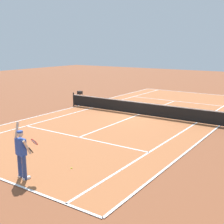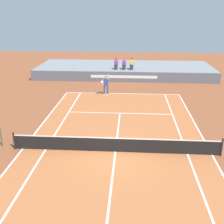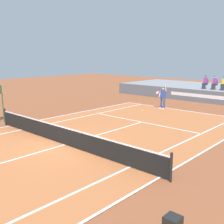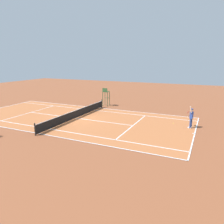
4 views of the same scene
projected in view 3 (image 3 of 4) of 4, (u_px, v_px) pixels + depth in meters
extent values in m
plane|color=brown|center=(64.00, 145.00, 13.48)|extent=(80.00, 80.00, 0.00)
cube|color=#B76638|center=(64.00, 145.00, 13.48)|extent=(10.98, 23.78, 0.02)
cube|color=white|center=(183.00, 110.00, 22.07)|extent=(10.98, 0.10, 0.01)
cube|color=white|center=(9.00, 126.00, 17.11)|extent=(0.10, 23.78, 0.01)
cube|color=white|center=(159.00, 177.00, 9.84)|extent=(0.10, 23.78, 0.01)
cube|color=white|center=(21.00, 130.00, 16.19)|extent=(0.10, 23.78, 0.01)
cube|color=white|center=(129.00, 167.00, 10.76)|extent=(0.10, 23.78, 0.01)
cube|color=white|center=(142.00, 122.00, 18.10)|extent=(8.22, 0.10, 0.01)
cube|color=white|center=(64.00, 145.00, 13.47)|extent=(0.10, 12.80, 0.01)
cube|color=white|center=(182.00, 110.00, 22.00)|extent=(0.10, 0.20, 0.01)
cylinder|color=black|center=(5.00, 117.00, 17.30)|extent=(0.10, 0.10, 1.07)
cylinder|color=black|center=(171.00, 167.00, 9.44)|extent=(0.10, 0.10, 1.07)
cube|color=black|center=(64.00, 136.00, 13.38)|extent=(11.78, 0.02, 0.84)
cube|color=white|center=(64.00, 127.00, 13.30)|extent=(11.78, 0.03, 0.06)
cube|color=#565B66|center=(208.00, 97.00, 25.32)|extent=(21.38, 0.24, 1.16)
cube|color=silver|center=(207.00, 97.00, 25.22)|extent=(7.48, 0.01, 0.32)
cube|color=gray|center=(224.00, 93.00, 28.18)|extent=(21.38, 7.65, 1.16)
cube|color=#474C56|center=(205.00, 84.00, 26.82)|extent=(0.44, 0.44, 0.06)
cube|color=#474C56|center=(206.00, 82.00, 26.91)|extent=(0.44, 0.06, 0.44)
cylinder|color=#4C4C51|center=(206.00, 87.00, 26.64)|extent=(0.04, 0.04, 0.38)
cylinder|color=#4C4C51|center=(203.00, 87.00, 26.87)|extent=(0.04, 0.04, 0.38)
cube|color=#2D2D33|center=(205.00, 84.00, 26.73)|extent=(0.34, 0.44, 0.16)
cube|color=#2D2D33|center=(204.00, 87.00, 26.64)|extent=(0.30, 0.14, 0.44)
cube|color=purple|center=(206.00, 81.00, 26.79)|extent=(0.36, 0.22, 0.52)
sphere|color=#A37556|center=(206.00, 77.00, 26.71)|extent=(0.20, 0.20, 0.20)
cylinder|color=black|center=(206.00, 76.00, 26.69)|extent=(0.19, 0.19, 0.05)
cube|color=#474C56|center=(214.00, 85.00, 26.20)|extent=(0.44, 0.44, 0.06)
cube|color=#474C56|center=(216.00, 82.00, 26.29)|extent=(0.44, 0.06, 0.44)
cylinder|color=#4C4C51|center=(216.00, 88.00, 26.02)|extent=(0.04, 0.04, 0.38)
cylinder|color=#4C4C51|center=(212.00, 87.00, 26.25)|extent=(0.04, 0.04, 0.38)
cube|color=#2D2D33|center=(214.00, 84.00, 26.11)|extent=(0.34, 0.44, 0.16)
cube|color=#2D2D33|center=(213.00, 87.00, 26.02)|extent=(0.30, 0.14, 0.44)
cube|color=purple|center=(215.00, 81.00, 26.17)|extent=(0.36, 0.22, 0.52)
sphere|color=tan|center=(215.00, 77.00, 26.09)|extent=(0.20, 0.20, 0.20)
cylinder|color=#2D4CA8|center=(215.00, 76.00, 26.08)|extent=(0.19, 0.19, 0.05)
cube|color=#474C56|center=(224.00, 86.00, 25.62)|extent=(0.44, 0.44, 0.06)
cylinder|color=#4C4C51|center=(221.00, 88.00, 25.67)|extent=(0.04, 0.04, 0.38)
cube|color=#2D2D33|center=(223.00, 85.00, 25.53)|extent=(0.34, 0.44, 0.16)
cube|color=#2D2D33|center=(222.00, 88.00, 25.44)|extent=(0.30, 0.14, 0.44)
cube|color=yellow|center=(224.00, 82.00, 25.59)|extent=(0.36, 0.22, 0.52)
cylinder|color=navy|center=(164.00, 104.00, 22.54)|extent=(0.15, 0.15, 0.92)
cylinder|color=navy|center=(161.00, 103.00, 22.79)|extent=(0.15, 0.15, 0.92)
cube|color=white|center=(164.00, 109.00, 22.58)|extent=(0.17, 0.30, 0.10)
cube|color=white|center=(161.00, 108.00, 22.83)|extent=(0.17, 0.30, 0.10)
cube|color=#2D4CA8|center=(163.00, 94.00, 22.51)|extent=(0.44, 0.31, 0.60)
sphere|color=beige|center=(163.00, 89.00, 22.42)|extent=(0.22, 0.22, 0.22)
cylinder|color=#2D4CA8|center=(163.00, 87.00, 22.40)|extent=(0.21, 0.21, 0.06)
cylinder|color=beige|center=(166.00, 88.00, 22.18)|extent=(0.13, 0.23, 0.61)
cylinder|color=beige|center=(160.00, 94.00, 22.65)|extent=(0.15, 0.34, 0.56)
cylinder|color=black|center=(159.00, 95.00, 22.63)|extent=(0.07, 0.19, 0.25)
torus|color=red|center=(157.00, 92.00, 22.45)|extent=(0.33, 0.24, 0.26)
cylinder|color=silver|center=(157.00, 92.00, 22.45)|extent=(0.29, 0.20, 0.22)
sphere|color=#D1E533|center=(142.00, 110.00, 22.13)|extent=(0.07, 0.07, 0.07)
cylinder|color=#2D562D|center=(3.00, 108.00, 18.09)|extent=(0.07, 0.07, 1.90)
cube|color=black|center=(173.00, 222.00, 6.30)|extent=(0.36, 0.36, 0.28)
ellipsoid|color=#D1E533|center=(173.00, 219.00, 6.28)|extent=(0.30, 0.30, 0.12)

